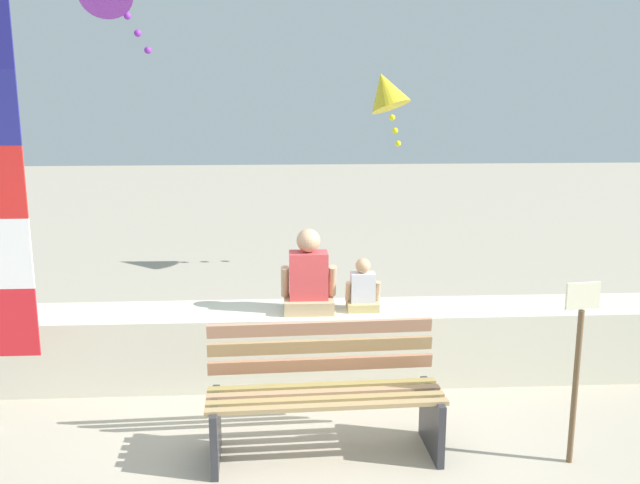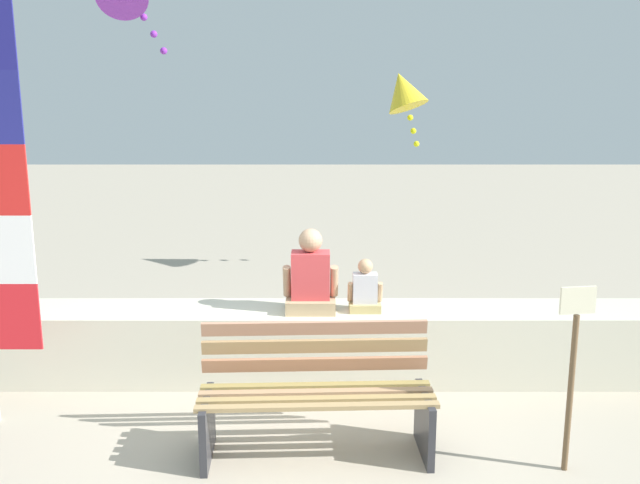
% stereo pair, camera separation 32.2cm
% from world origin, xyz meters
% --- Properties ---
extents(ground_plane, '(40.00, 40.00, 0.00)m').
position_xyz_m(ground_plane, '(0.00, 0.00, 0.00)').
color(ground_plane, '#AB9F8B').
extents(seawall_ledge, '(6.68, 0.64, 0.64)m').
position_xyz_m(seawall_ledge, '(0.00, 1.22, 0.32)').
color(seawall_ledge, beige).
rests_on(seawall_ledge, ground).
extents(park_bench, '(1.65, 0.67, 0.88)m').
position_xyz_m(park_bench, '(0.09, -0.07, 0.42)').
color(park_bench, '#9F8256').
rests_on(park_bench, ground).
extents(person_adult, '(0.47, 0.35, 0.73)m').
position_xyz_m(person_adult, '(0.03, 1.18, 0.92)').
color(person_adult, tan).
rests_on(person_adult, seawall_ledge).
extents(person_child, '(0.30, 0.22, 0.46)m').
position_xyz_m(person_child, '(0.50, 1.18, 0.82)').
color(person_child, tan).
rests_on(person_child, seawall_ledge).
extents(kite_yellow, '(0.86, 0.83, 1.07)m').
position_xyz_m(kite_yellow, '(1.21, 4.65, 2.52)').
color(kite_yellow, yellow).
extents(sign_post, '(0.24, 0.06, 1.28)m').
position_xyz_m(sign_post, '(1.76, -0.33, 0.76)').
color(sign_post, brown).
rests_on(sign_post, ground).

